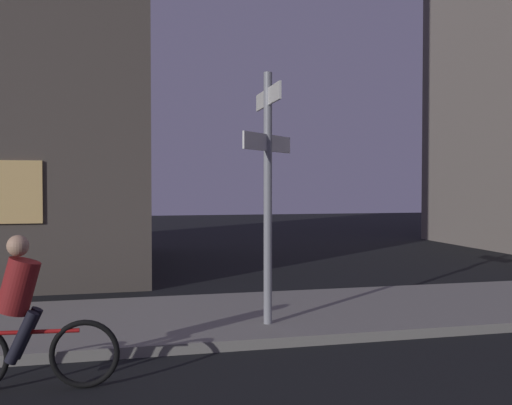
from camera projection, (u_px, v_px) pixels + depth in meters
sidewalk_kerb at (303, 313)px, 9.15m from camera, size 40.00×3.19×0.14m
signpost at (268, 178)px, 8.12m from camera, size 0.93×1.30×3.58m
cyclist at (24, 319)px, 5.84m from camera, size 1.82×0.36×1.61m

